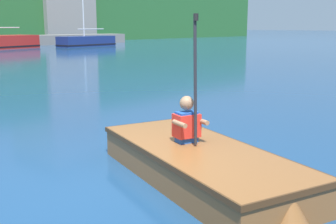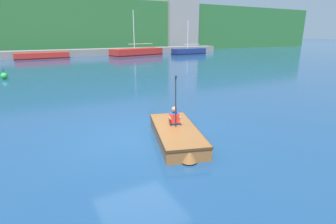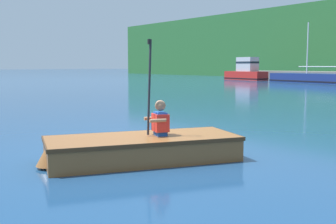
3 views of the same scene
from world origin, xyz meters
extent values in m
plane|color=navy|center=(0.00, 0.00, 0.00)|extent=(300.00, 300.00, 0.00)
cube|color=navy|center=(19.38, 26.94, 0.44)|extent=(5.42, 2.04, 0.87)
cube|color=black|center=(19.38, 26.94, 0.15)|extent=(5.46, 2.09, 0.10)
cylinder|color=silver|center=(19.11, 26.92, 2.86)|extent=(0.10, 0.10, 3.98)
cylinder|color=silver|center=(19.91, 26.98, 1.47)|extent=(2.91, 0.30, 0.07)
cube|color=brown|center=(0.96, -0.69, 0.19)|extent=(1.98, 3.14, 0.39)
cube|color=#482C16|center=(0.96, -0.69, 0.36)|extent=(2.03, 3.19, 0.06)
cube|color=#482C16|center=(0.96, -0.69, 0.35)|extent=(1.66, 2.69, 0.02)
cone|color=brown|center=(0.53, -2.03, 0.21)|extent=(0.50, 0.50, 0.35)
cube|color=brown|center=(1.02, -0.48, 0.34)|extent=(1.08, 0.48, 0.03)
cube|color=#1E4CA5|center=(1.04, -0.41, 0.57)|extent=(0.28, 0.23, 0.37)
cube|color=red|center=(1.04, -0.41, 0.59)|extent=(0.34, 0.29, 0.28)
sphere|color=#997051|center=(1.04, -0.41, 0.86)|extent=(0.17, 0.17, 0.17)
cylinder|color=#997051|center=(0.87, -0.45, 0.65)|extent=(0.13, 0.26, 0.06)
cylinder|color=#997051|center=(1.16, -0.54, 0.65)|extent=(0.13, 0.26, 0.06)
cylinder|color=#232328|center=(0.99, -0.58, 1.15)|extent=(0.06, 0.09, 1.49)
cylinder|color=black|center=(0.99, -0.58, 1.85)|extent=(0.05, 0.05, 0.08)
camera|label=1|loc=(-2.66, -3.60, 1.76)|focal=45.00mm
camera|label=2|loc=(-2.68, -6.84, 3.01)|focal=28.00mm
camera|label=3|loc=(6.36, -4.30, 1.49)|focal=45.00mm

